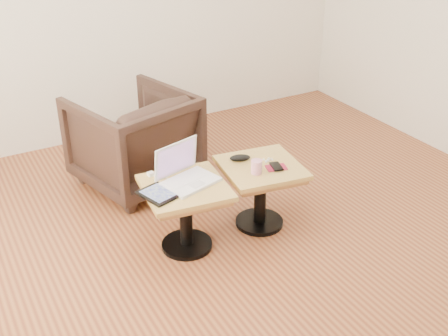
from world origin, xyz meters
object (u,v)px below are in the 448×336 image
side_table_left (185,201)px  armchair (134,140)px  laptop (186,174)px  side_table_right (261,180)px  striped_cup (256,167)px

side_table_left → armchair: bearing=95.1°
side_table_left → laptop: laptop is taller
laptop → side_table_right: bearing=-21.8°
laptop → side_table_left: bearing=-138.3°
side_table_left → striped_cup: 0.51m
side_table_left → side_table_right: bearing=6.4°
armchair → striped_cup: bearing=97.2°
side_table_right → laptop: 0.56m
armchair → side_table_left: bearing=72.6°
laptop → striped_cup: bearing=-32.3°
side_table_left → striped_cup: size_ratio=6.19×
laptop → armchair: armchair is taller
laptop → armchair: bearing=74.0°
side_table_right → laptop: laptop is taller
side_table_right → striped_cup: 0.20m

